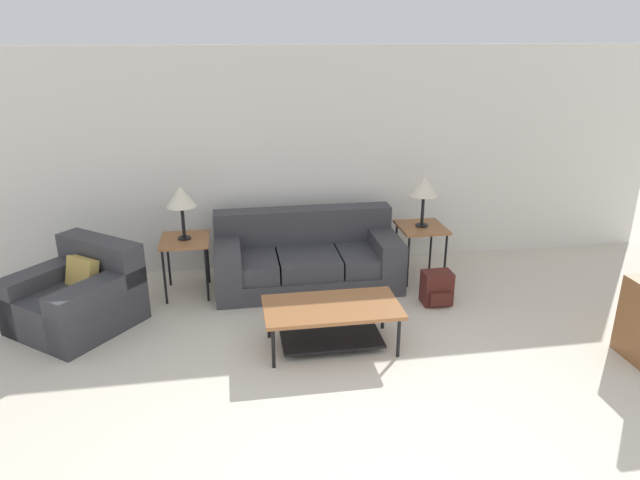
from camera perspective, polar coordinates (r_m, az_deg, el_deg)
wall_back at (r=6.81m, az=-1.28°, el=7.98°), size 8.91×0.06×2.60m
couch at (r=6.47m, az=-1.33°, el=-2.01°), size 2.05×0.93×0.82m
armchair at (r=6.07m, az=-22.99°, el=-5.34°), size 1.38×1.38×0.80m
coffee_table at (r=5.20m, az=1.18°, el=-7.63°), size 1.23×0.64×0.42m
side_table_left at (r=6.32m, az=-13.34°, el=-0.44°), size 0.52×0.56×0.64m
side_table_right at (r=6.65m, az=10.09°, el=0.85°), size 0.52×0.56×0.64m
table_lamp_left at (r=6.16m, az=-13.73°, el=4.17°), size 0.32×0.32×0.59m
table_lamp_right at (r=6.50m, az=10.37°, el=5.25°), size 0.32×0.32×0.59m
backpack at (r=6.18m, az=11.61°, el=-4.75°), size 0.31×0.30×0.36m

